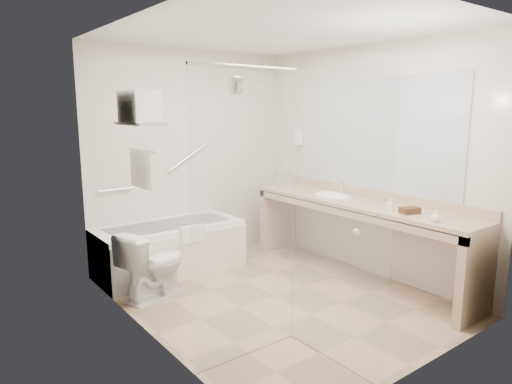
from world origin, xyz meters
TOP-DOWN VIEW (x-y plane):
  - floor at (0.00, 0.00)m, footprint 3.20×3.20m
  - ceiling at (0.00, 0.00)m, footprint 2.60×3.20m
  - wall_back at (0.00, 1.60)m, footprint 2.60×0.10m
  - wall_front at (0.00, -1.60)m, footprint 2.60×0.10m
  - wall_left at (-1.30, 0.00)m, footprint 0.10×3.20m
  - wall_right at (1.30, 0.00)m, footprint 0.10×3.20m
  - bathtub at (-0.50, 1.24)m, footprint 1.60×0.73m
  - grab_bar_short at (-0.95, 1.56)m, footprint 0.40×0.03m
  - grab_bar_long at (-0.05, 1.56)m, footprint 0.53×0.03m
  - shower_enclosure at (-0.63, -0.93)m, footprint 0.96×0.91m
  - towel_shelf at (-1.17, 0.35)m, footprint 0.24×0.55m
  - vanity_counter at (1.02, -0.15)m, footprint 0.55×2.70m
  - sink at (1.05, 0.25)m, footprint 0.40×0.52m
  - faucet at (1.20, 0.25)m, footprint 0.03×0.03m
  - mirror at (1.29, -0.15)m, footprint 0.02×2.00m
  - hairdryer_unit at (1.25, 1.05)m, footprint 0.08×0.10m
  - toilet at (-0.95, 0.70)m, footprint 0.76×0.56m
  - amenity_basket at (0.97, -0.81)m, footprint 0.20×0.16m
  - soap_bottle_a at (0.92, -0.63)m, footprint 0.09×0.13m
  - soap_bottle_b at (0.87, -1.14)m, footprint 0.11×0.12m
  - water_bottle_left at (0.95, 0.63)m, footprint 0.06×0.06m
  - water_bottle_mid at (0.94, 1.10)m, footprint 0.05×0.05m
  - water_bottle_right at (1.05, 0.95)m, footprint 0.05×0.05m
  - drinking_glass_near at (0.93, 1.04)m, footprint 0.07×0.07m
  - drinking_glass_far at (0.93, 0.93)m, footprint 0.08×0.08m

SIDE VIEW (x-z plane):
  - floor at x=0.00m, z-range 0.00..0.00m
  - bathtub at x=-0.50m, z-range -0.02..0.57m
  - toilet at x=-0.95m, z-range 0.00..0.67m
  - vanity_counter at x=1.02m, z-range 0.17..1.12m
  - sink at x=1.05m, z-range 0.75..0.89m
  - soap_bottle_a at x=0.92m, z-range 0.85..0.91m
  - amenity_basket at x=0.97m, z-range 0.85..0.91m
  - soap_bottle_b at x=0.87m, z-range 0.85..0.93m
  - drinking_glass_near at x=0.93m, z-range 0.85..0.93m
  - drinking_glass_far at x=0.93m, z-range 0.85..0.94m
  - water_bottle_right at x=1.05m, z-range 0.84..1.01m
  - water_bottle_mid at x=0.94m, z-range 0.84..1.02m
  - faucet at x=1.20m, z-range 0.86..1.00m
  - water_bottle_left at x=0.95m, z-range 0.84..1.03m
  - grab_bar_short at x=-0.95m, z-range 0.93..0.96m
  - shower_enclosure at x=-0.63m, z-range 0.01..2.12m
  - wall_back at x=0.00m, z-range 0.00..2.50m
  - wall_front at x=0.00m, z-range 0.00..2.50m
  - wall_left at x=-1.30m, z-range 0.00..2.50m
  - wall_right at x=1.30m, z-range 0.00..2.50m
  - grab_bar_long at x=-0.05m, z-range 1.09..1.41m
  - hairdryer_unit at x=1.25m, z-range 1.36..1.54m
  - mirror at x=1.29m, z-range 0.95..2.15m
  - towel_shelf at x=-1.17m, z-range 1.35..2.16m
  - ceiling at x=0.00m, z-range 2.45..2.55m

